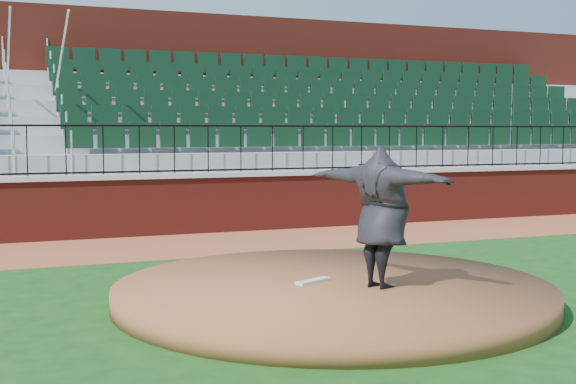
{
  "coord_description": "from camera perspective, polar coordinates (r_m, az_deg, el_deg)",
  "views": [
    {
      "loc": [
        -4.2,
        -8.92,
        2.2
      ],
      "look_at": [
        0.0,
        1.5,
        1.3
      ],
      "focal_mm": 47.92,
      "sensor_mm": 36.0,
      "label": 1
    }
  ],
  "objects": [
    {
      "name": "ground",
      "position": [
        10.1,
        3.21,
        -8.01
      ],
      "size": [
        90.0,
        90.0,
        0.0
      ],
      "primitive_type": "plane",
      "color": "#134213",
      "rests_on": "ground"
    },
    {
      "name": "wall_cap",
      "position": [
        16.49,
        -7.16,
        1.25
      ],
      "size": [
        34.0,
        0.45,
        0.1
      ],
      "primitive_type": "cube",
      "color": "#B7B7B7",
      "rests_on": "field_wall"
    },
    {
      "name": "pitchers_mound",
      "position": [
        9.95,
        3.34,
        -7.46
      ],
      "size": [
        5.6,
        5.6,
        0.25
      ],
      "primitive_type": "cylinder",
      "color": "brown",
      "rests_on": "ground"
    },
    {
      "name": "seating_stands",
      "position": [
        19.11,
        -9.28,
        4.83
      ],
      "size": [
        34.0,
        5.1,
        4.6
      ],
      "primitive_type": null,
      "color": "gray",
      "rests_on": "ground"
    },
    {
      "name": "field_wall",
      "position": [
        16.54,
        -7.14,
        -1.0
      ],
      "size": [
        34.0,
        0.35,
        1.2
      ],
      "primitive_type": "cube",
      "color": "maroon",
      "rests_on": "ground"
    },
    {
      "name": "wall_railing",
      "position": [
        16.47,
        -7.18,
        3.16
      ],
      "size": [
        34.0,
        0.05,
        1.0
      ],
      "primitive_type": null,
      "color": "black",
      "rests_on": "wall_cap"
    },
    {
      "name": "warning_track",
      "position": [
        15.08,
        -5.56,
        -3.8
      ],
      "size": [
        34.0,
        3.2,
        0.01
      ],
      "primitive_type": "cube",
      "color": "brown",
      "rests_on": "ground"
    },
    {
      "name": "concourse_wall",
      "position": [
        21.86,
        -10.92,
        5.95
      ],
      "size": [
        34.0,
        0.5,
        5.5
      ],
      "primitive_type": "cube",
      "color": "maroon",
      "rests_on": "ground"
    },
    {
      "name": "pitching_rubber",
      "position": [
        9.95,
        1.9,
        -6.62
      ],
      "size": [
        0.57,
        0.36,
        0.04
      ],
      "primitive_type": "cube",
      "rotation": [
        0.0,
        0.0,
        0.43
      ],
      "color": "silver",
      "rests_on": "pitchers_mound"
    },
    {
      "name": "pitcher",
      "position": [
        9.58,
        6.97,
        -1.84
      ],
      "size": [
        1.37,
        2.23,
        1.77
      ],
      "primitive_type": "imported",
      "rotation": [
        0.0,
        0.0,
        1.96
      ],
      "color": "black",
      "rests_on": "pitchers_mound"
    }
  ]
}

